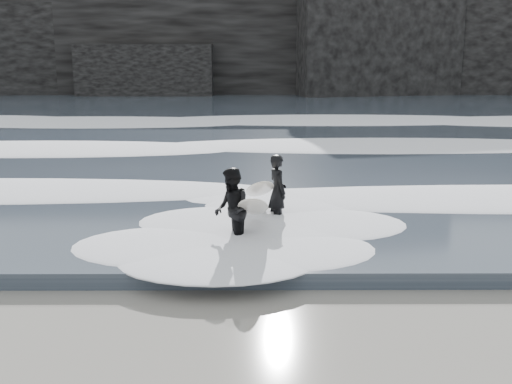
% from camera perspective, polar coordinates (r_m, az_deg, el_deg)
% --- Properties ---
extents(ground, '(120.00, 120.00, 0.00)m').
position_cam_1_polar(ground, '(8.03, -0.01, -16.73)').
color(ground, '#8C5D3E').
rests_on(ground, ground).
extents(sea, '(90.00, 52.00, 0.30)m').
position_cam_1_polar(sea, '(36.18, -0.23, 6.89)').
color(sea, '#343D4A').
rests_on(sea, ground).
extents(headland, '(70.00, 9.00, 10.00)m').
position_cam_1_polar(headland, '(52.99, -0.25, 14.07)').
color(headland, black).
rests_on(headland, ground).
extents(foam_near, '(60.00, 3.20, 0.20)m').
position_cam_1_polar(foam_near, '(16.37, -0.16, 0.34)').
color(foam_near, white).
rests_on(foam_near, sea).
extents(foam_mid, '(60.00, 4.00, 0.24)m').
position_cam_1_polar(foam_mid, '(23.25, -0.20, 4.16)').
color(foam_mid, white).
rests_on(foam_mid, sea).
extents(foam_far, '(60.00, 4.80, 0.30)m').
position_cam_1_polar(foam_far, '(32.17, -0.22, 6.67)').
color(foam_far, white).
rests_on(foam_far, sea).
extents(surfer_left, '(1.09, 2.13, 1.64)m').
position_cam_1_polar(surfer_left, '(14.15, 1.49, 0.11)').
color(surfer_left, black).
rests_on(surfer_left, ground).
extents(surfer_right, '(1.12, 2.15, 1.66)m').
position_cam_1_polar(surfer_right, '(12.50, -1.88, -1.57)').
color(surfer_right, black).
rests_on(surfer_right, ground).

